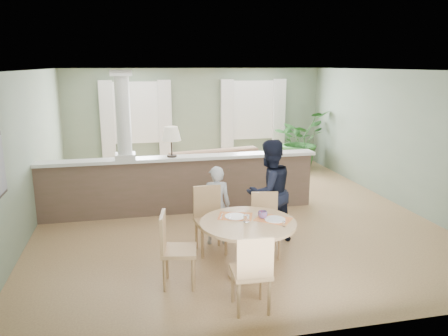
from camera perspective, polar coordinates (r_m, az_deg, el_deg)
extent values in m
plane|color=tan|center=(8.51, 0.61, -5.82)|extent=(8.00, 8.00, 0.00)
cube|color=gray|center=(12.05, -3.68, 6.47)|extent=(7.00, 0.02, 2.70)
cube|color=gray|center=(8.13, -24.17, 1.95)|extent=(0.02, 8.00, 2.70)
cube|color=gray|center=(9.57, 21.56, 3.75)|extent=(0.02, 8.00, 2.70)
cube|color=gray|center=(4.47, 12.33, -5.85)|extent=(7.00, 0.02, 2.70)
cube|color=white|center=(8.03, 0.66, 12.69)|extent=(7.00, 8.00, 0.02)
cube|color=white|center=(11.86, -11.39, 7.10)|extent=(1.10, 0.02, 1.50)
cube|color=white|center=(11.84, -11.39, 7.09)|extent=(1.22, 0.04, 1.62)
cube|color=white|center=(12.34, 3.75, 7.57)|extent=(1.10, 0.02, 1.50)
cube|color=white|center=(12.32, 3.78, 7.56)|extent=(1.22, 0.04, 1.62)
cube|color=silver|center=(11.82, -14.97, 5.42)|extent=(0.35, 0.10, 2.30)
cube|color=silver|center=(11.84, -7.67, 5.77)|extent=(0.35, 0.10, 2.30)
cube|color=silver|center=(12.10, 0.41, 6.05)|extent=(0.35, 0.10, 2.30)
cube|color=silver|center=(12.52, 7.16, 6.19)|extent=(0.35, 0.10, 2.30)
cube|color=brown|center=(8.39, -5.69, -2.40)|extent=(5.20, 0.22, 1.05)
cube|color=white|center=(8.26, -5.78, 1.31)|extent=(5.32, 0.36, 0.06)
cube|color=white|center=(8.19, -12.76, 1.52)|extent=(0.36, 0.36, 0.10)
cylinder|color=white|center=(8.07, -13.03, 6.70)|extent=(0.26, 0.26, 1.39)
cube|color=white|center=(8.02, -13.32, 11.98)|extent=(0.38, 0.38, 0.10)
cylinder|color=black|center=(8.23, -6.82, 1.57)|extent=(0.18, 0.18, 0.03)
cylinder|color=black|center=(8.20, -6.85, 2.63)|extent=(0.03, 0.03, 0.28)
cone|color=#F6EACB|center=(8.16, -6.91, 4.49)|extent=(0.36, 0.36, 0.26)
imported|color=#88614A|center=(10.08, -0.37, -0.27)|extent=(3.01, 1.64, 0.83)
imported|color=#295C25|center=(12.03, 9.83, 3.61)|extent=(1.88, 1.83, 1.59)
cylinder|color=tan|center=(6.12, 3.06, -13.66)|extent=(0.54, 0.54, 0.04)
cylinder|color=tan|center=(5.96, 3.11, -10.51)|extent=(0.14, 0.14, 0.69)
cylinder|color=tan|center=(5.82, 3.16, -7.21)|extent=(1.28, 1.28, 0.04)
cube|color=red|center=(6.00, 1.48, -6.31)|extent=(0.54, 0.46, 0.01)
cube|color=red|center=(5.92, 6.46, -6.67)|extent=(0.56, 0.54, 0.01)
cylinder|color=white|center=(5.97, 1.46, -6.33)|extent=(0.28, 0.28, 0.01)
cylinder|color=white|center=(5.90, 6.66, -6.66)|extent=(0.28, 0.28, 0.01)
cylinder|color=white|center=(5.78, 2.95, -6.60)|extent=(0.08, 0.08, 0.09)
cube|color=silver|center=(5.92, 0.81, -6.40)|extent=(0.08, 0.18, 0.00)
cube|color=silver|center=(5.98, -0.34, -6.33)|extent=(0.09, 0.22, 0.00)
cylinder|color=white|center=(5.68, 7.81, -7.25)|extent=(0.04, 0.04, 0.07)
cylinder|color=silver|center=(5.66, 7.83, -6.87)|extent=(0.04, 0.04, 0.01)
imported|color=#256CAF|center=(5.93, 5.06, -6.10)|extent=(0.16, 0.16, 0.10)
cube|color=tan|center=(6.63, -1.74, -7.04)|extent=(0.49, 0.49, 0.05)
cylinder|color=tan|center=(6.52, -2.85, -9.82)|extent=(0.04, 0.04, 0.46)
cylinder|color=tan|center=(6.61, 0.25, -9.46)|extent=(0.04, 0.04, 0.46)
cylinder|color=tan|center=(6.85, -3.64, -8.66)|extent=(0.04, 0.04, 0.46)
cylinder|color=tan|center=(6.94, -0.68, -8.34)|extent=(0.04, 0.04, 0.46)
cube|color=tan|center=(6.73, -2.23, -4.32)|extent=(0.43, 0.08, 0.49)
cube|color=tan|center=(6.57, 5.53, -7.62)|extent=(0.47, 0.47, 0.05)
cylinder|color=tan|center=(6.47, 4.24, -10.17)|extent=(0.04, 0.04, 0.43)
cylinder|color=tan|center=(6.53, 7.24, -10.02)|extent=(0.04, 0.04, 0.43)
cylinder|color=tan|center=(6.78, 3.79, -9.03)|extent=(0.04, 0.04, 0.43)
cylinder|color=tan|center=(6.84, 6.66, -8.90)|extent=(0.04, 0.04, 0.43)
cube|color=tan|center=(6.66, 5.29, -5.03)|extent=(0.40, 0.09, 0.46)
cube|color=tan|center=(5.18, 3.51, -13.41)|extent=(0.45, 0.45, 0.05)
cylinder|color=tan|center=(5.48, 4.89, -14.69)|extent=(0.04, 0.04, 0.45)
cylinder|color=tan|center=(5.41, 1.14, -15.05)|extent=(0.04, 0.04, 0.45)
cylinder|color=tan|center=(5.19, 5.92, -16.48)|extent=(0.04, 0.04, 0.45)
cylinder|color=tan|center=(5.11, 1.94, -16.90)|extent=(0.04, 0.04, 0.45)
cube|color=tan|center=(4.89, 4.10, -11.71)|extent=(0.42, 0.06, 0.48)
cube|color=tan|center=(5.72, -5.88, -10.71)|extent=(0.51, 0.51, 0.05)
cylinder|color=tan|center=(5.65, -4.07, -13.73)|extent=(0.04, 0.04, 0.45)
cylinder|color=tan|center=(5.97, -3.97, -12.17)|extent=(0.04, 0.04, 0.45)
cylinder|color=tan|center=(5.68, -7.78, -13.71)|extent=(0.04, 0.04, 0.45)
cylinder|color=tan|center=(5.99, -7.46, -12.16)|extent=(0.04, 0.04, 0.45)
cube|color=tan|center=(5.63, -7.99, -8.26)|extent=(0.11, 0.42, 0.48)
imported|color=#A5A6AB|center=(6.89, -1.04, -4.90)|extent=(0.50, 0.36, 1.27)
imported|color=black|center=(6.94, 5.91, -3.11)|extent=(0.98, 0.87, 1.67)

